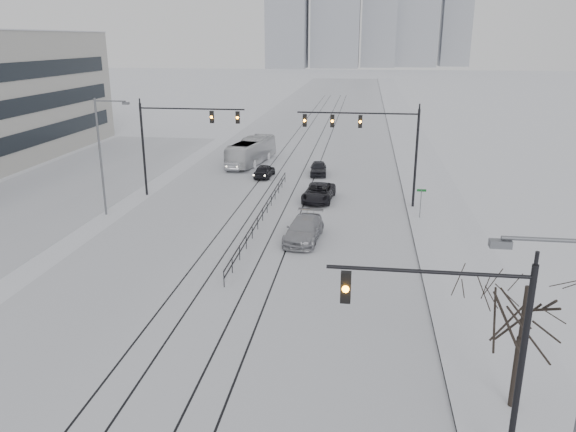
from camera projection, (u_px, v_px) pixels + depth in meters
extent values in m
cube|color=silver|center=(305.00, 148.00, 70.79)|extent=(22.00, 260.00, 0.02)
cube|color=silver|center=(414.00, 150.00, 69.02)|extent=(5.00, 260.00, 0.16)
cube|color=gray|center=(394.00, 150.00, 69.34)|extent=(0.10, 260.00, 0.12)
cube|color=silver|center=(51.00, 194.00, 49.76)|extent=(14.00, 60.00, 0.03)
cube|color=black|center=(254.00, 187.00, 52.23)|extent=(0.10, 180.00, 0.01)
cube|color=black|center=(269.00, 187.00, 52.05)|extent=(0.10, 180.00, 0.01)
cube|color=black|center=(295.00, 188.00, 51.74)|extent=(0.10, 180.00, 0.01)
cube|color=black|center=(310.00, 189.00, 51.56)|extent=(0.10, 180.00, 0.01)
cube|color=#8E929C|center=(287.00, 6.00, 255.27)|extent=(18.00, 18.00, 55.00)
cube|color=#8E929C|center=(379.00, 15.00, 266.01)|extent=(16.00, 16.00, 48.00)
cube|color=#8E929C|center=(456.00, 24.00, 277.41)|extent=(14.00, 14.00, 40.00)
cylinder|color=black|center=(520.00, 371.00, 17.13)|extent=(0.20, 0.20, 7.00)
cylinder|color=black|center=(428.00, 272.00, 16.58)|extent=(6.00, 0.12, 0.12)
cube|color=black|center=(346.00, 287.00, 17.09)|extent=(0.32, 0.24, 1.00)
sphere|color=orange|center=(346.00, 289.00, 16.96)|extent=(0.22, 0.22, 0.22)
cylinder|color=black|center=(416.00, 160.00, 44.48)|extent=(0.20, 0.20, 8.00)
cylinder|color=black|center=(357.00, 113.00, 44.01)|extent=(9.50, 0.12, 0.12)
cube|color=black|center=(305.00, 120.00, 44.75)|extent=(0.32, 0.24, 1.00)
sphere|color=orange|center=(305.00, 121.00, 44.61)|extent=(0.22, 0.22, 0.22)
cube|color=black|center=(332.00, 121.00, 44.46)|extent=(0.32, 0.24, 1.00)
sphere|color=orange|center=(332.00, 121.00, 44.33)|extent=(0.22, 0.22, 0.22)
cube|color=black|center=(360.00, 121.00, 44.18)|extent=(0.32, 0.24, 1.00)
sphere|color=orange|center=(360.00, 122.00, 44.04)|extent=(0.22, 0.22, 0.22)
cylinder|color=black|center=(143.00, 150.00, 48.41)|extent=(0.20, 0.20, 8.00)
cylinder|color=black|center=(192.00, 109.00, 46.74)|extent=(9.00, 0.12, 0.12)
cube|color=black|center=(238.00, 117.00, 46.43)|extent=(0.32, 0.24, 1.00)
sphere|color=orange|center=(237.00, 118.00, 46.30)|extent=(0.22, 0.22, 0.22)
cube|color=black|center=(212.00, 117.00, 46.71)|extent=(0.32, 0.24, 1.00)
sphere|color=orange|center=(211.00, 117.00, 46.58)|extent=(0.22, 0.22, 0.22)
cylinder|color=#595B60|center=(556.00, 240.00, 12.77)|extent=(2.40, 0.10, 0.10)
cube|color=#595B60|center=(500.00, 244.00, 12.97)|extent=(0.50, 0.25, 0.18)
cylinder|color=#595B60|center=(101.00, 158.00, 42.72)|extent=(0.16, 0.16, 9.00)
cylinder|color=#595B60|center=(110.00, 101.00, 41.26)|extent=(2.40, 0.10, 0.10)
cube|color=#595B60|center=(126.00, 103.00, 41.15)|extent=(0.50, 0.25, 0.18)
cylinder|color=black|center=(515.00, 374.00, 20.46)|extent=(0.26, 0.26, 3.00)
cylinder|color=black|center=(523.00, 319.00, 19.78)|extent=(0.18, 0.18, 2.50)
cube|color=black|center=(263.00, 209.00, 42.17)|extent=(0.06, 24.00, 0.06)
cube|color=black|center=(263.00, 214.00, 42.29)|extent=(0.06, 24.00, 0.06)
cylinder|color=#595B60|center=(421.00, 204.00, 42.46)|extent=(0.06, 0.06, 2.40)
cube|color=#0C4C19|center=(422.00, 190.00, 42.13)|extent=(0.70, 0.04, 0.18)
imported|color=black|center=(264.00, 171.00, 55.60)|extent=(1.81, 3.96, 1.32)
imported|color=#93949A|center=(236.00, 162.00, 59.17)|extent=(1.57, 4.44, 1.46)
imported|color=black|center=(319.00, 193.00, 47.55)|extent=(2.76, 5.28, 1.42)
imported|color=#98999F|center=(304.00, 230.00, 38.16)|extent=(2.62, 5.51, 1.55)
imported|color=black|center=(318.00, 168.00, 56.62)|extent=(1.86, 4.07, 1.35)
imported|color=silver|center=(251.00, 152.00, 61.45)|extent=(3.93, 10.11, 2.75)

